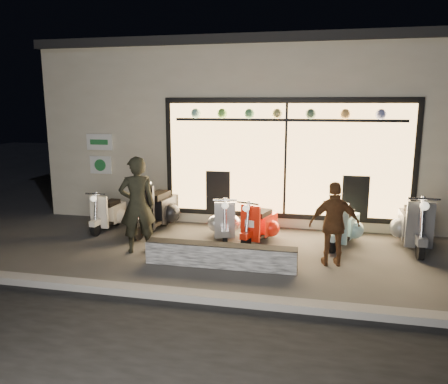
# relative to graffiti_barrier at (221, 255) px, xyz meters

# --- Properties ---
(ground) EXTENTS (40.00, 40.00, 0.00)m
(ground) POSITION_rel_graffiti_barrier_xyz_m (0.07, 0.65, -0.20)
(ground) COLOR #383533
(ground) RESTS_ON ground
(kerb) EXTENTS (40.00, 0.25, 0.12)m
(kerb) POSITION_rel_graffiti_barrier_xyz_m (0.07, -1.35, -0.14)
(kerb) COLOR slate
(kerb) RESTS_ON ground
(shop_building) EXTENTS (10.20, 6.23, 4.20)m
(shop_building) POSITION_rel_graffiti_barrier_xyz_m (0.07, 5.63, 1.90)
(shop_building) COLOR beige
(shop_building) RESTS_ON ground
(graffiti_barrier) EXTENTS (2.60, 0.28, 0.40)m
(graffiti_barrier) POSITION_rel_graffiti_barrier_xyz_m (0.00, 0.00, 0.00)
(graffiti_barrier) COLOR black
(graffiti_barrier) RESTS_ON ground
(scooter_silver) EXTENTS (0.60, 1.27, 0.91)m
(scooter_silver) POSITION_rel_graffiti_barrier_xyz_m (-0.29, 1.65, 0.16)
(scooter_silver) COLOR black
(scooter_silver) RESTS_ON ground
(scooter_red) EXTENTS (0.65, 1.23, 0.88)m
(scooter_red) POSITION_rel_graffiti_barrier_xyz_m (0.48, 1.56, 0.16)
(scooter_red) COLOR black
(scooter_red) RESTS_ON ground
(scooter_black) EXTENTS (0.66, 1.64, 1.17)m
(scooter_black) POSITION_rel_graffiti_barrier_xyz_m (-1.87, 1.94, 0.27)
(scooter_black) COLOR black
(scooter_black) RESTS_ON ground
(scooter_cream) EXTENTS (0.41, 1.22, 0.87)m
(scooter_cream) POSITION_rel_graffiti_barrier_xyz_m (-2.93, 1.80, 0.15)
(scooter_cream) COLOR black
(scooter_cream) RESTS_ON ground
(scooter_blue) EXTENTS (0.69, 1.29, 0.93)m
(scooter_blue) POSITION_rel_graffiti_barrier_xyz_m (2.11, 1.77, 0.17)
(scooter_blue) COLOR black
(scooter_blue) RESTS_ON ground
(scooter_grey) EXTENTS (0.49, 1.49, 1.07)m
(scooter_grey) POSITION_rel_graffiti_barrier_xyz_m (3.43, 1.86, 0.23)
(scooter_grey) COLOR black
(scooter_grey) RESTS_ON ground
(man) EXTENTS (0.79, 0.70, 1.81)m
(man) POSITION_rel_graffiti_barrier_xyz_m (-1.68, 0.44, 0.71)
(man) COLOR black
(man) RESTS_ON ground
(woman) EXTENTS (0.90, 0.49, 1.46)m
(woman) POSITION_rel_graffiti_barrier_xyz_m (1.88, 0.49, 0.53)
(woman) COLOR brown
(woman) RESTS_ON ground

